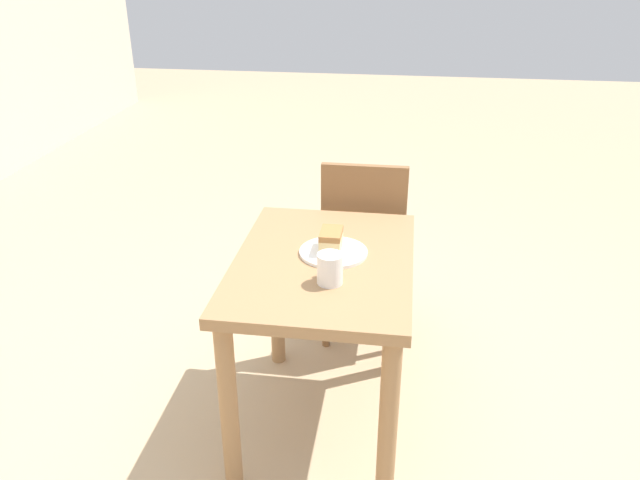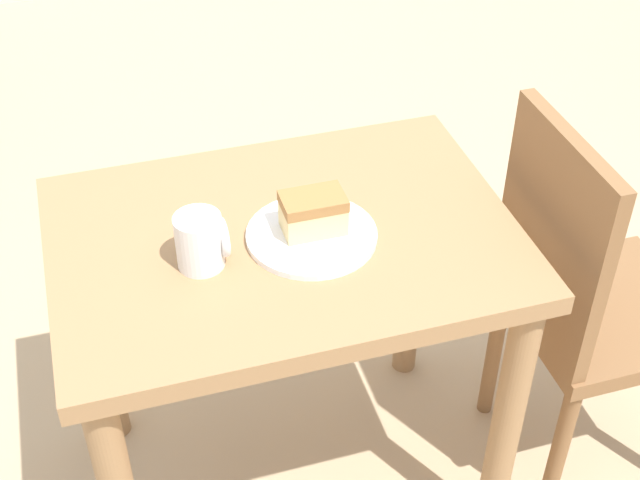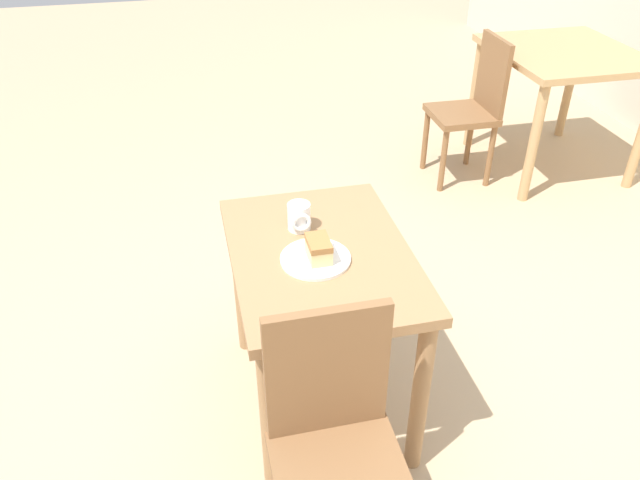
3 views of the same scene
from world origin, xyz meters
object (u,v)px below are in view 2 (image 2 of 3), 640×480
dining_table_near (287,289)px  coffee_mug (202,241)px  cake_slice (313,213)px  chair_near_window (584,299)px  plate (312,235)px

dining_table_near → coffee_mug: bearing=-164.8°
dining_table_near → cake_slice: (0.05, -0.02, 0.19)m
dining_table_near → chair_near_window: 0.62m
cake_slice → coffee_mug: coffee_mug is taller
chair_near_window → coffee_mug: chair_near_window is taller
chair_near_window → dining_table_near: bearing=80.8°
chair_near_window → cake_slice: 0.63m
dining_table_near → chair_near_window: chair_near_window is taller
plate → dining_table_near: bearing=145.7°
plate → cake_slice: cake_slice is taller
dining_table_near → plate: size_ratio=3.57×
plate → cake_slice: (0.01, 0.01, 0.04)m
cake_slice → coffee_mug: 0.21m
chair_near_window → plate: chair_near_window is taller
dining_table_near → plate: bearing=-34.3°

